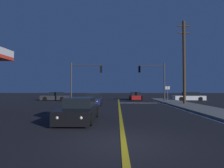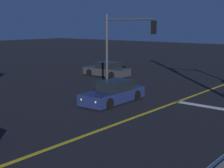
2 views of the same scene
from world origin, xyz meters
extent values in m
cube|color=gold|center=(0.00, 9.97, 0.01)|extent=(0.20, 33.91, 0.01)
cube|color=white|center=(2.87, 18.45, 0.01)|extent=(5.74, 0.50, 0.01)
cube|color=navy|center=(-2.97, 15.74, 0.44)|extent=(1.89, 4.62, 0.68)
cube|color=black|center=(-2.98, 16.01, 1.04)|extent=(1.56, 2.15, 0.60)
cylinder|color=black|center=(-2.12, 14.35, 0.32)|extent=(0.24, 0.65, 0.64)
cylinder|color=black|center=(-3.73, 14.29, 0.32)|extent=(0.24, 0.65, 0.64)
cylinder|color=black|center=(-2.22, 17.18, 0.32)|extent=(0.24, 0.65, 0.64)
cylinder|color=black|center=(-3.83, 17.12, 0.32)|extent=(0.24, 0.65, 0.64)
sphere|color=#FFF4CC|center=(-2.36, 13.53, 0.52)|extent=(0.18, 0.18, 0.18)
sphere|color=#FFF4CC|center=(-3.44, 13.50, 0.52)|extent=(0.18, 0.18, 0.18)
sphere|color=red|center=(-2.51, 17.99, 0.52)|extent=(0.14, 0.14, 0.14)
sphere|color=red|center=(-3.59, 17.95, 0.52)|extent=(0.14, 0.14, 0.14)
cube|color=#2D2D33|center=(-10.11, 23.47, 0.44)|extent=(4.34, 1.95, 0.68)
cube|color=black|center=(-9.86, 23.47, 1.04)|extent=(2.01, 1.63, 0.60)
cylinder|color=black|center=(-11.43, 22.57, 0.32)|extent=(0.64, 0.23, 0.64)
cylinder|color=black|center=(-11.47, 24.30, 0.32)|extent=(0.64, 0.23, 0.64)
cylinder|color=black|center=(-8.76, 22.63, 0.32)|extent=(0.64, 0.23, 0.64)
cylinder|color=black|center=(-8.80, 24.36, 0.32)|extent=(0.64, 0.23, 0.64)
sphere|color=#FFF4CC|center=(-12.19, 22.85, 0.52)|extent=(0.18, 0.18, 0.18)
sphere|color=#FFF4CC|center=(-12.22, 23.99, 0.52)|extent=(0.18, 0.18, 0.18)
sphere|color=red|center=(-8.00, 22.94, 0.52)|extent=(0.14, 0.14, 0.14)
sphere|color=red|center=(-8.03, 24.09, 0.52)|extent=(0.14, 0.14, 0.14)
cylinder|color=#38383D|center=(-6.54, 19.35, 2.75)|extent=(0.18, 0.18, 5.50)
cylinder|color=#38383D|center=(-4.49, 19.35, 5.10)|extent=(4.11, 0.12, 0.12)
cube|color=black|center=(-2.43, 19.35, 4.55)|extent=(0.28, 0.28, 0.90)
sphere|color=red|center=(-2.43, 19.35, 4.82)|extent=(0.22, 0.22, 0.22)
sphere|color=#4C2D05|center=(-2.43, 19.35, 4.55)|extent=(0.22, 0.22, 0.22)
sphere|color=#0A3814|center=(-2.43, 19.35, 4.28)|extent=(0.22, 0.22, 0.22)
camera|label=1|loc=(-0.22, -6.44, 1.85)|focal=30.30mm
camera|label=2|loc=(9.54, 0.55, 4.72)|focal=52.59mm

